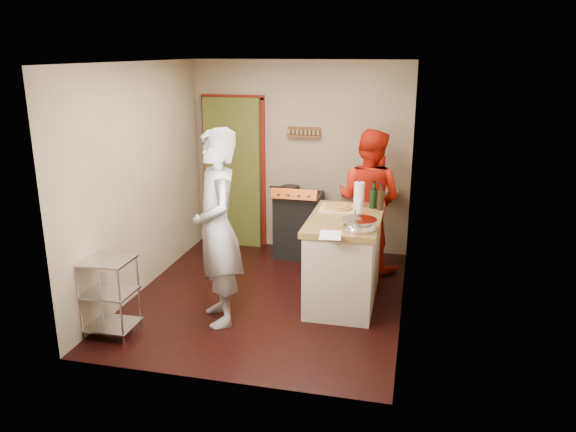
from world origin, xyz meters
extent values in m
plane|color=black|center=(0.00, 0.00, 0.00)|extent=(3.50, 3.50, 0.00)
cube|color=tan|center=(0.00, 1.75, 1.30)|extent=(3.00, 0.04, 2.60)
cube|color=#565B23|center=(-0.95, 1.80, 1.05)|extent=(0.80, 0.40, 2.10)
cube|color=maroon|center=(-1.37, 1.73, 1.05)|extent=(0.06, 0.06, 2.10)
cube|color=maroon|center=(-0.53, 1.73, 1.05)|extent=(0.06, 0.06, 2.10)
cube|color=maroon|center=(-0.95, 1.73, 2.10)|extent=(0.90, 0.06, 0.06)
cube|color=brown|center=(0.05, 1.70, 1.60)|extent=(0.46, 0.09, 0.03)
cube|color=brown|center=(0.05, 1.74, 1.66)|extent=(0.46, 0.02, 0.12)
cube|color=olive|center=(0.05, 1.70, 1.66)|extent=(0.42, 0.04, 0.07)
cube|color=tan|center=(0.95, 1.65, 0.90)|extent=(0.80, 0.18, 0.04)
cube|color=black|center=(0.75, 1.65, 1.02)|extent=(0.10, 0.14, 0.22)
cube|color=tan|center=(-1.50, 0.00, 1.30)|extent=(0.04, 3.50, 2.60)
cube|color=tan|center=(1.50, 0.00, 1.30)|extent=(0.04, 3.50, 2.60)
cube|color=white|center=(0.00, 0.00, 2.61)|extent=(3.00, 3.50, 0.02)
cube|color=black|center=(0.05, 1.43, 0.40)|extent=(0.60, 0.55, 0.80)
cube|color=black|center=(0.05, 1.43, 0.83)|extent=(0.60, 0.55, 0.06)
cube|color=#9C4316|center=(0.05, 1.15, 0.92)|extent=(0.60, 0.15, 0.17)
cylinder|color=black|center=(-0.10, 1.56, 0.91)|extent=(0.26, 0.26, 0.05)
cylinder|color=silver|center=(-1.50, -1.38, 0.40)|extent=(0.02, 0.02, 0.80)
cylinder|color=silver|center=(-1.06, -1.38, 0.40)|extent=(0.02, 0.02, 0.80)
cylinder|color=silver|center=(-1.50, -1.02, 0.40)|extent=(0.02, 0.02, 0.80)
cylinder|color=silver|center=(-1.06, -1.02, 0.40)|extent=(0.02, 0.02, 0.80)
cube|color=silver|center=(-1.28, -1.20, 0.10)|extent=(0.48, 0.40, 0.02)
cube|color=silver|center=(-1.28, -1.20, 0.45)|extent=(0.48, 0.40, 0.02)
cube|color=silver|center=(-1.28, -1.20, 0.78)|extent=(0.48, 0.40, 0.02)
cube|color=beige|center=(0.85, 0.10, 0.46)|extent=(0.70, 1.24, 0.92)
cube|color=brown|center=(0.85, 0.10, 0.95)|extent=(0.77, 1.30, 0.06)
cube|color=tan|center=(0.73, 0.35, 0.99)|extent=(0.40, 0.40, 0.03)
cylinder|color=gold|center=(0.73, 0.35, 1.02)|extent=(0.32, 0.32, 0.02)
ellipsoid|color=silver|center=(1.04, -0.30, 1.04)|extent=(0.35, 0.35, 0.11)
cylinder|color=white|center=(0.94, 0.59, 1.12)|extent=(0.12, 0.12, 0.28)
cylinder|color=silver|center=(0.98, 0.23, 1.07)|extent=(0.06, 0.06, 0.17)
cube|color=white|center=(0.79, -0.55, 0.98)|extent=(0.24, 0.32, 0.00)
cylinder|color=black|center=(1.11, 0.54, 1.14)|extent=(0.08, 0.08, 0.31)
cylinder|color=black|center=(1.19, 0.48, 1.14)|extent=(0.08, 0.08, 0.31)
cylinder|color=black|center=(1.10, 0.53, 1.14)|extent=(0.08, 0.08, 0.31)
imported|color=#9F9EA3|center=(-0.34, -0.66, 1.00)|extent=(0.79, 0.87, 2.01)
imported|color=red|center=(1.00, 1.20, 0.90)|extent=(1.05, 0.94, 1.79)
camera|label=1|loc=(1.57, -5.70, 2.72)|focal=35.00mm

